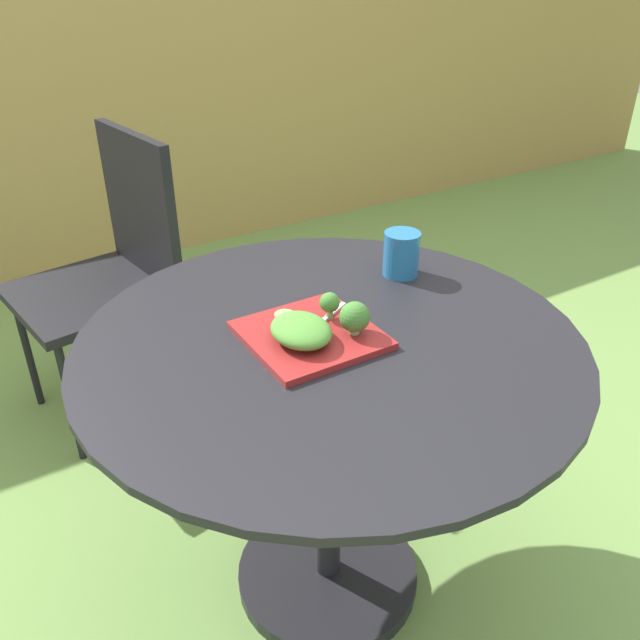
% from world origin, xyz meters
% --- Properties ---
extents(ground_plane, '(12.00, 12.00, 0.00)m').
position_xyz_m(ground_plane, '(0.00, 0.00, 0.00)').
color(ground_plane, '#70994C').
extents(bamboo_fence, '(8.00, 0.08, 1.44)m').
position_xyz_m(bamboo_fence, '(0.00, 2.15, 0.72)').
color(bamboo_fence, '#A8894C').
rests_on(bamboo_fence, ground_plane).
extents(patio_table, '(1.00, 1.00, 0.70)m').
position_xyz_m(patio_table, '(0.00, 0.00, 0.48)').
color(patio_table, black).
rests_on(patio_table, ground_plane).
extents(patio_chair, '(0.50, 0.50, 0.90)m').
position_xyz_m(patio_chair, '(-0.17, 0.99, 0.53)').
color(patio_chair, black).
rests_on(patio_chair, ground_plane).
extents(salad_plate, '(0.24, 0.24, 0.01)m').
position_xyz_m(salad_plate, '(-0.03, 0.02, 0.71)').
color(salad_plate, maroon).
rests_on(salad_plate, patio_table).
extents(drinking_glass, '(0.08, 0.08, 0.10)m').
position_xyz_m(drinking_glass, '(0.29, 0.15, 0.75)').
color(drinking_glass, '#236BA8').
rests_on(drinking_glass, patio_table).
extents(fork, '(0.14, 0.09, 0.00)m').
position_xyz_m(fork, '(0.00, 0.03, 0.72)').
color(fork, silver).
rests_on(fork, salad_plate).
extents(lettuce_mound, '(0.11, 0.14, 0.04)m').
position_xyz_m(lettuce_mound, '(-0.06, -0.00, 0.74)').
color(lettuce_mound, '#519338').
rests_on(lettuce_mound, salad_plate).
extents(broccoli_floret_0, '(0.06, 0.06, 0.07)m').
position_xyz_m(broccoli_floret_0, '(0.04, -0.03, 0.75)').
color(broccoli_floret_0, '#99B770').
rests_on(broccoli_floret_0, salad_plate).
extents(broccoli_floret_1, '(0.04, 0.04, 0.06)m').
position_xyz_m(broccoli_floret_1, '(0.03, 0.04, 0.75)').
color(broccoli_floret_1, '#99B770').
rests_on(broccoli_floret_1, salad_plate).
extents(cucumber_slice_0, '(0.04, 0.04, 0.01)m').
position_xyz_m(cucumber_slice_0, '(-0.05, 0.10, 0.72)').
color(cucumber_slice_0, '#8EB766').
rests_on(cucumber_slice_0, salad_plate).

